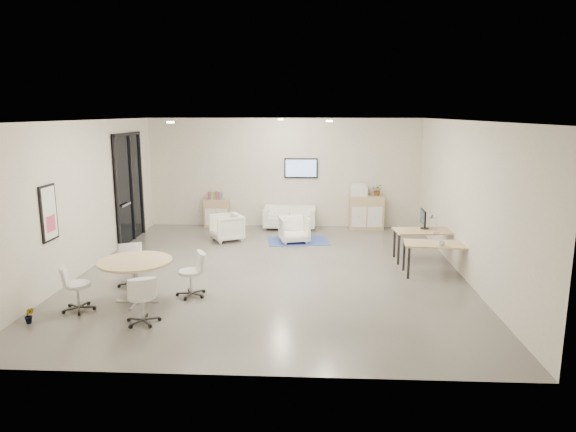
# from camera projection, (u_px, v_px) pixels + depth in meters

# --- Properties ---
(room_shell) EXTENTS (9.60, 10.60, 4.80)m
(room_shell) POSITION_uv_depth(u_px,v_px,m) (272.00, 198.00, 10.76)
(room_shell) COLOR #5A5752
(room_shell) RESTS_ON ground
(glass_door) EXTENTS (0.09, 1.90, 2.85)m
(glass_door) POSITION_uv_depth(u_px,v_px,m) (129.00, 185.00, 13.43)
(glass_door) COLOR black
(glass_door) RESTS_ON room_shell
(artwork) EXTENTS (0.05, 0.54, 1.04)m
(artwork) POSITION_uv_depth(u_px,v_px,m) (49.00, 213.00, 9.40)
(artwork) COLOR black
(artwork) RESTS_ON room_shell
(wall_tv) EXTENTS (0.98, 0.06, 0.58)m
(wall_tv) POSITION_uv_depth(u_px,v_px,m) (301.00, 168.00, 15.07)
(wall_tv) COLOR black
(wall_tv) RESTS_ON room_shell
(ceiling_spots) EXTENTS (3.14, 4.14, 0.03)m
(ceiling_spots) POSITION_uv_depth(u_px,v_px,m) (265.00, 121.00, 11.27)
(ceiling_spots) COLOR #FFEAC6
(ceiling_spots) RESTS_ON room_shell
(sideboard_left) EXTENTS (0.73, 0.38, 0.82)m
(sideboard_left) POSITION_uv_depth(u_px,v_px,m) (217.00, 213.00, 15.29)
(sideboard_left) COLOR tan
(sideboard_left) RESTS_ON room_shell
(sideboard_right) EXTENTS (0.99, 0.48, 0.99)m
(sideboard_right) POSITION_uv_depth(u_px,v_px,m) (366.00, 212.00, 15.00)
(sideboard_right) COLOR tan
(sideboard_right) RESTS_ON room_shell
(books) EXTENTS (0.43, 0.14, 0.22)m
(books) POSITION_uv_depth(u_px,v_px,m) (215.00, 196.00, 15.19)
(books) COLOR red
(books) RESTS_ON sideboard_left
(printer) EXTENTS (0.49, 0.41, 0.34)m
(printer) POSITION_uv_depth(u_px,v_px,m) (359.00, 190.00, 14.89)
(printer) COLOR white
(printer) RESTS_ON sideboard_right
(loveseat) EXTENTS (1.51, 0.78, 0.56)m
(loveseat) POSITION_uv_depth(u_px,v_px,m) (290.00, 218.00, 15.04)
(loveseat) COLOR white
(loveseat) RESTS_ON room_shell
(blue_rug) EXTENTS (1.73, 1.29, 0.01)m
(blue_rug) POSITION_uv_depth(u_px,v_px,m) (298.00, 241.00, 13.63)
(blue_rug) COLOR #33499D
(blue_rug) RESTS_ON room_shell
(armchair_left) EXTENTS (0.98, 1.00, 0.78)m
(armchair_left) POSITION_uv_depth(u_px,v_px,m) (227.00, 226.00, 13.64)
(armchair_left) COLOR white
(armchair_left) RESTS_ON room_shell
(armchair_right) EXTENTS (0.87, 0.83, 0.75)m
(armchair_right) POSITION_uv_depth(u_px,v_px,m) (294.00, 228.00, 13.45)
(armchair_right) COLOR white
(armchair_right) RESTS_ON room_shell
(desk_rear) EXTENTS (1.46, 0.83, 0.73)m
(desk_rear) POSITION_uv_depth(u_px,v_px,m) (426.00, 233.00, 11.68)
(desk_rear) COLOR tan
(desk_rear) RESTS_ON room_shell
(desk_front) EXTENTS (1.37, 0.77, 0.69)m
(desk_front) POSITION_uv_depth(u_px,v_px,m) (436.00, 247.00, 10.68)
(desk_front) COLOR tan
(desk_front) RESTS_ON room_shell
(monitor) EXTENTS (0.20, 0.50, 0.44)m
(monitor) POSITION_uv_depth(u_px,v_px,m) (423.00, 219.00, 11.77)
(monitor) COLOR black
(monitor) RESTS_ON desk_rear
(round_table) EXTENTS (1.30, 1.30, 0.79)m
(round_table) POSITION_uv_depth(u_px,v_px,m) (135.00, 265.00, 9.09)
(round_table) COLOR tan
(round_table) RESTS_ON room_shell
(meeting_chairs) EXTENTS (2.54, 2.54, 0.82)m
(meeting_chairs) POSITION_uv_depth(u_px,v_px,m) (136.00, 281.00, 9.15)
(meeting_chairs) COLOR white
(meeting_chairs) RESTS_ON room_shell
(plant_cabinet) EXTENTS (0.40, 0.41, 0.26)m
(plant_cabinet) POSITION_uv_depth(u_px,v_px,m) (377.00, 191.00, 14.84)
(plant_cabinet) COLOR #3F7F3F
(plant_cabinet) RESTS_ON sideboard_right
(plant_floor) EXTENTS (0.21, 0.30, 0.12)m
(plant_floor) POSITION_uv_depth(u_px,v_px,m) (30.00, 320.00, 8.31)
(plant_floor) COLOR #3F7F3F
(plant_floor) RESTS_ON room_shell
(cup) EXTENTS (0.13, 0.10, 0.13)m
(cup) POSITION_uv_depth(u_px,v_px,m) (442.00, 243.00, 10.45)
(cup) COLOR white
(cup) RESTS_ON desk_front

